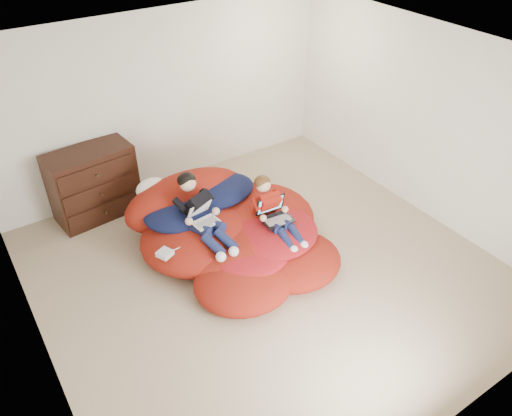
{
  "coord_description": "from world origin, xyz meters",
  "views": [
    {
      "loc": [
        -2.54,
        -3.62,
        4.09
      ],
      "look_at": [
        0.07,
        0.31,
        0.7
      ],
      "focal_mm": 35.0,
      "sensor_mm": 36.0,
      "label": 1
    }
  ],
  "objects": [
    {
      "name": "power_adapter",
      "position": [
        -1.05,
        0.47,
        0.42
      ],
      "size": [
        0.2,
        0.2,
        0.06
      ],
      "primitive_type": "cube",
      "rotation": [
        0.0,
        0.0,
        0.41
      ],
      "color": "silver",
      "rests_on": "beanbag_pile"
    },
    {
      "name": "laptop_black",
      "position": [
        0.3,
        0.26,
        0.56
      ],
      "size": [
        0.39,
        0.35,
        0.27
      ],
      "color": "black",
      "rests_on": "younger_boy"
    },
    {
      "name": "beanbag_pile",
      "position": [
        -0.11,
        0.59,
        0.25
      ],
      "size": [
        2.32,
        2.37,
        0.84
      ],
      "color": "#A62012",
      "rests_on": "ground"
    },
    {
      "name": "cream_pillow",
      "position": [
        -0.73,
        1.49,
        0.62
      ],
      "size": [
        0.41,
        0.26,
        0.26
      ],
      "primitive_type": "ellipsoid",
      "color": "white",
      "rests_on": "beanbag_pile"
    },
    {
      "name": "younger_boy",
      "position": [
        0.3,
        0.3,
        0.6
      ],
      "size": [
        0.29,
        0.9,
        0.62
      ],
      "color": "#AF1C0F",
      "rests_on": "beanbag_pile"
    },
    {
      "name": "laptop_white",
      "position": [
        -0.47,
        0.61,
        0.61
      ],
      "size": [
        0.32,
        0.34,
        0.2
      ],
      "color": "silver",
      "rests_on": "older_boy"
    },
    {
      "name": "room_shell",
      "position": [
        0.0,
        0.0,
        0.22
      ],
      "size": [
        5.1,
        5.1,
        2.77
      ],
      "color": "tan",
      "rests_on": "ground"
    },
    {
      "name": "older_boy",
      "position": [
        -0.47,
        0.69,
        0.66
      ],
      "size": [
        0.39,
        1.07,
        0.65
      ],
      "color": "black",
      "rests_on": "beanbag_pile"
    },
    {
      "name": "dresser",
      "position": [
        -1.26,
        2.21,
        0.49
      ],
      "size": [
        1.14,
        0.66,
        0.98
      ],
      "color": "black",
      "rests_on": "ground"
    }
  ]
}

